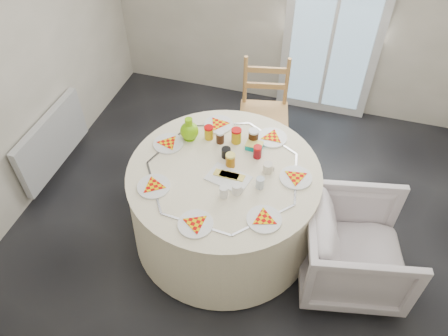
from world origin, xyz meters
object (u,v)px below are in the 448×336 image
(green_pitcher, at_px, (189,128))
(wooden_chair, at_px, (264,118))
(table, at_px, (224,204))
(radiator, at_px, (52,141))
(armchair, at_px, (356,247))

(green_pitcher, bearing_deg, wooden_chair, 58.43)
(table, bearing_deg, green_pitcher, 143.36)
(radiator, height_order, armchair, armchair)
(radiator, bearing_deg, green_pitcher, 0.86)
(table, distance_m, armchair, 1.09)
(wooden_chair, bearing_deg, table, -106.26)
(radiator, distance_m, green_pitcher, 1.49)
(radiator, distance_m, wooden_chair, 2.03)
(wooden_chair, relative_size, green_pitcher, 5.27)
(armchair, xyz_separation_m, green_pitcher, (-1.46, 0.41, 0.48))
(table, bearing_deg, armchair, -6.93)
(radiator, height_order, wooden_chair, wooden_chair)
(table, xyz_separation_m, wooden_chair, (0.08, 1.07, 0.09))
(armchair, distance_m, green_pitcher, 1.59)
(wooden_chair, height_order, green_pitcher, wooden_chair)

